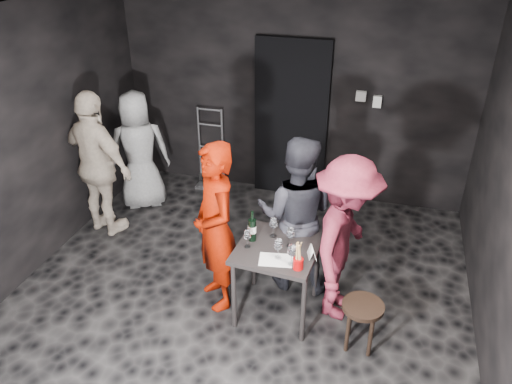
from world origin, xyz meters
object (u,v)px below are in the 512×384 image
(woman_black, at_px, (296,208))
(man_maroon, at_px, (345,234))
(server_red, at_px, (215,218))
(bystander_grey, at_px, (139,150))
(tasting_table, at_px, (277,256))
(breadstick_cup, at_px, (299,256))
(bystander_cream, at_px, (96,154))
(hand_truck, at_px, (211,171))
(stool, at_px, (362,313))
(wine_bottle, at_px, (252,229))

(woman_black, bearing_deg, man_maroon, 145.94)
(server_red, relative_size, bystander_grey, 1.21)
(woman_black, bearing_deg, server_red, 33.19)
(tasting_table, height_order, breadstick_cup, breadstick_cup)
(bystander_cream, bearing_deg, hand_truck, -101.42)
(breadstick_cup, bearing_deg, man_maroon, 51.92)
(tasting_table, height_order, stool, tasting_table)
(tasting_table, distance_m, bystander_cream, 2.48)
(breadstick_cup, bearing_deg, bystander_cream, 157.49)
(stool, xyz_separation_m, wine_bottle, (-1.07, 0.28, 0.49))
(wine_bottle, height_order, breadstick_cup, wine_bottle)
(bystander_grey, bearing_deg, hand_truck, -160.80)
(woman_black, height_order, man_maroon, woman_black)
(woman_black, xyz_separation_m, man_maroon, (0.51, -0.31, -0.00))
(stool, relative_size, man_maroon, 0.27)
(breadstick_cup, bearing_deg, server_red, 163.23)
(bystander_grey, bearing_deg, man_maroon, 125.29)
(hand_truck, relative_size, man_maroon, 0.64)
(bystander_cream, bearing_deg, breadstick_cup, 175.58)
(man_maroon, relative_size, breadstick_cup, 6.41)
(tasting_table, xyz_separation_m, server_red, (-0.59, 0.00, 0.30))
(bystander_cream, bearing_deg, server_red, 172.95)
(server_red, relative_size, breadstick_cup, 6.89)
(woman_black, bearing_deg, tasting_table, 79.41)
(woman_black, height_order, wine_bottle, woman_black)
(woman_black, distance_m, bystander_cream, 2.40)
(bystander_grey, bearing_deg, woman_black, 126.58)
(man_maroon, relative_size, bystander_grey, 1.12)
(hand_truck, relative_size, bystander_cream, 0.56)
(tasting_table, distance_m, woman_black, 0.54)
(woman_black, bearing_deg, hand_truck, -51.47)
(bystander_grey, distance_m, breadstick_cup, 2.97)
(server_red, height_order, man_maroon, server_red)
(woman_black, relative_size, bystander_grey, 1.13)
(hand_truck, distance_m, wine_bottle, 2.61)
(bystander_cream, height_order, wine_bottle, bystander_cream)
(bystander_cream, height_order, bystander_grey, bystander_cream)
(man_maroon, bearing_deg, hand_truck, 51.79)
(man_maroon, distance_m, bystander_grey, 3.04)
(hand_truck, bearing_deg, stool, -47.98)
(server_red, bearing_deg, stool, 40.73)
(bystander_cream, height_order, breadstick_cup, bystander_cream)
(hand_truck, bearing_deg, tasting_table, -57.32)
(hand_truck, bearing_deg, server_red, -69.09)
(hand_truck, xyz_separation_m, bystander_grey, (-0.66, -0.75, 0.58))
(tasting_table, xyz_separation_m, bystander_cream, (-2.31, 0.81, 0.37))
(breadstick_cup, bearing_deg, wine_bottle, 148.97)
(bystander_cream, xyz_separation_m, bystander_grey, (0.15, 0.69, -0.23))
(stool, distance_m, bystander_cream, 3.36)
(woman_black, relative_size, breadstick_cup, 6.42)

